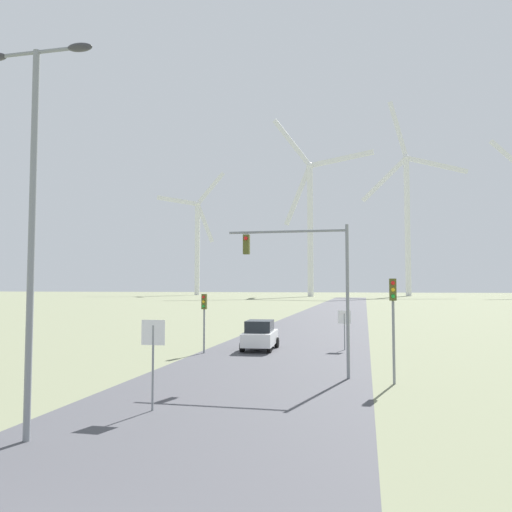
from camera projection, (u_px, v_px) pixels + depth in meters
road_surface at (319, 324)px, 52.22m from camera, size 10.00×240.00×0.01m
streetlamp at (33, 192)px, 13.13m from camera, size 3.27×0.32×10.32m
stop_sign_near at (153, 347)px, 15.98m from camera, size 0.81×0.07×2.88m
stop_sign_far at (344, 322)px, 31.03m from camera, size 0.81×0.07×2.43m
traffic_light_post_near_left at (204, 310)px, 29.54m from camera, size 0.28×0.34×3.49m
traffic_light_post_near_right at (393, 307)px, 20.34m from camera, size 0.28×0.34×4.27m
traffic_light_mast_overhead at (306, 268)px, 22.02m from camera, size 5.37×0.35×6.65m
car_approaching at (260, 335)px, 30.98m from camera, size 2.04×4.20×1.83m
wind_turbine_far_left at (197, 238)px, 217.34m from camera, size 28.62×8.60×54.21m
wind_turbine_left at (310, 214)px, 186.74m from camera, size 38.34×7.88×69.05m
wind_turbine_center at (407, 210)px, 196.96m from camera, size 40.94×2.62×78.22m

